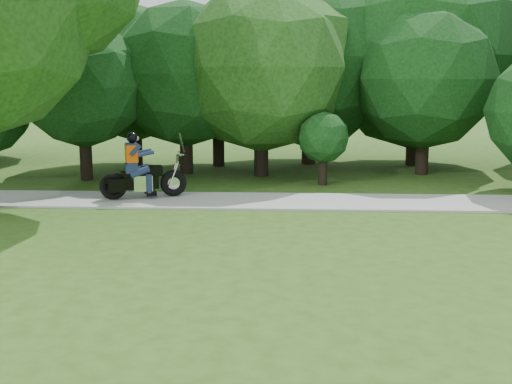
{
  "coord_description": "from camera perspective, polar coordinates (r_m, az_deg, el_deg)",
  "views": [
    {
      "loc": [
        -2.71,
        -9.04,
        3.47
      ],
      "look_at": [
        -3.41,
        4.64,
        0.91
      ],
      "focal_mm": 45.0,
      "sensor_mm": 36.0,
      "label": 1
    }
  ],
  "objects": [
    {
      "name": "ground",
      "position": [
        10.05,
        18.66,
        -10.19
      ],
      "size": [
        100.0,
        100.0,
        0.0
      ],
      "primitive_type": "plane",
      "color": "#2E4F16",
      "rests_on": "ground"
    },
    {
      "name": "tree_line",
      "position": [
        24.21,
        15.43,
        10.67
      ],
      "size": [
        39.45,
        11.79,
        7.5
      ],
      "color": "black",
      "rests_on": "ground"
    },
    {
      "name": "touring_motorcycle",
      "position": [
        17.82,
        -10.44,
        1.55
      ],
      "size": [
        2.32,
        1.31,
        1.83
      ],
      "rotation": [
        0.0,
        0.0,
        0.36
      ],
      "color": "black",
      "rests_on": "walkway"
    },
    {
      "name": "walkway",
      "position": [
        17.59,
        11.72,
        -0.91
      ],
      "size": [
        60.0,
        2.2,
        0.06
      ],
      "primitive_type": "cube",
      "color": "#9E9E99",
      "rests_on": "ground"
    }
  ]
}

